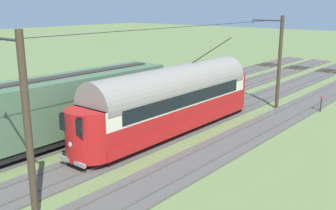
{
  "coord_description": "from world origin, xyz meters",
  "views": [
    {
      "loc": [
        -17.13,
        18.79,
        8.06
      ],
      "look_at": [
        -1.58,
        -0.13,
        1.77
      ],
      "focal_mm": 42.11,
      "sensor_mm": 36.0,
      "label": 1
    }
  ],
  "objects_px": {
    "catenary_pole_foreground": "(279,61)",
    "catenary_pole_mid_near": "(27,125)",
    "vintage_streetcar": "(173,99)",
    "boxcar_adjacent": "(72,105)",
    "spare_tie_stack": "(122,90)",
    "switch_stand": "(321,103)"
  },
  "relations": [
    {
      "from": "catenary_pole_foreground",
      "to": "catenary_pole_mid_near",
      "type": "xyz_separation_m",
      "value": [
        0.0,
        21.75,
        0.0
      ]
    },
    {
      "from": "vintage_streetcar",
      "to": "boxcar_adjacent",
      "type": "xyz_separation_m",
      "value": [
        4.02,
        4.78,
        -0.09
      ]
    },
    {
      "from": "boxcar_adjacent",
      "to": "spare_tie_stack",
      "type": "height_order",
      "value": "boxcar_adjacent"
    },
    {
      "from": "boxcar_adjacent",
      "to": "switch_stand",
      "type": "distance_m",
      "value": 18.71
    },
    {
      "from": "switch_stand",
      "to": "spare_tie_stack",
      "type": "distance_m",
      "value": 17.49
    },
    {
      "from": "boxcar_adjacent",
      "to": "catenary_pole_mid_near",
      "type": "relative_size",
      "value": 1.91
    },
    {
      "from": "catenary_pole_foreground",
      "to": "boxcar_adjacent",
      "type": "bearing_deg",
      "value": 66.74
    },
    {
      "from": "catenary_pole_foreground",
      "to": "switch_stand",
      "type": "distance_m",
      "value": 4.54
    },
    {
      "from": "vintage_streetcar",
      "to": "boxcar_adjacent",
      "type": "relative_size",
      "value": 1.16
    },
    {
      "from": "catenary_pole_mid_near",
      "to": "spare_tie_stack",
      "type": "height_order",
      "value": "catenary_pole_mid_near"
    },
    {
      "from": "catenary_pole_mid_near",
      "to": "catenary_pole_foreground",
      "type": "bearing_deg",
      "value": -90.0
    },
    {
      "from": "boxcar_adjacent",
      "to": "spare_tie_stack",
      "type": "distance_m",
      "value": 13.35
    },
    {
      "from": "boxcar_adjacent",
      "to": "switch_stand",
      "type": "height_order",
      "value": "boxcar_adjacent"
    },
    {
      "from": "vintage_streetcar",
      "to": "boxcar_adjacent",
      "type": "distance_m",
      "value": 6.25
    },
    {
      "from": "catenary_pole_mid_near",
      "to": "vintage_streetcar",
      "type": "bearing_deg",
      "value": -78.22
    },
    {
      "from": "catenary_pole_foreground",
      "to": "catenary_pole_mid_near",
      "type": "distance_m",
      "value": 21.75
    },
    {
      "from": "catenary_pole_mid_near",
      "to": "switch_stand",
      "type": "relative_size",
      "value": 5.86
    },
    {
      "from": "vintage_streetcar",
      "to": "switch_stand",
      "type": "relative_size",
      "value": 12.93
    },
    {
      "from": "boxcar_adjacent",
      "to": "catenary_pole_mid_near",
      "type": "bearing_deg",
      "value": 133.52
    },
    {
      "from": "catenary_pole_mid_near",
      "to": "spare_tie_stack",
      "type": "relative_size",
      "value": 3.01
    },
    {
      "from": "spare_tie_stack",
      "to": "catenary_pole_mid_near",
      "type": "bearing_deg",
      "value": 127.26
    },
    {
      "from": "boxcar_adjacent",
      "to": "catenary_pole_foreground",
      "type": "distance_m",
      "value": 16.37
    }
  ]
}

